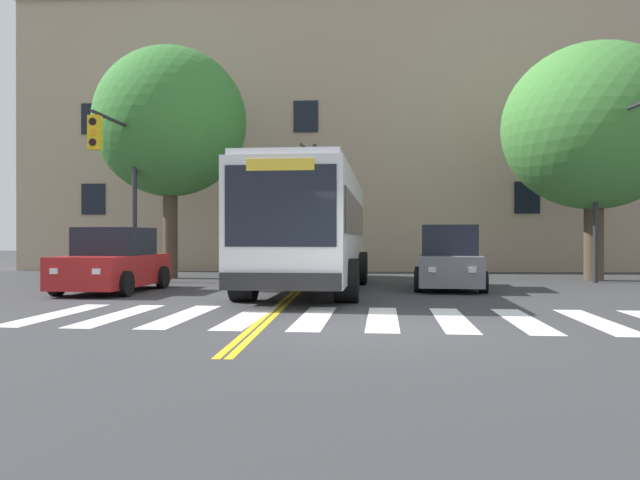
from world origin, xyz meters
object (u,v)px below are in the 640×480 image
street_tree_curbside_large (594,127)px  street_tree_curbside_small (170,123)px  traffic_light_near_corner (620,159)px  traffic_light_overhead (309,187)px  car_grey_far_lane (448,260)px  city_bus (311,226)px  car_red_near_lane (114,263)px  traffic_light_far_corner (119,168)px

street_tree_curbside_large → street_tree_curbside_small: street_tree_curbside_small is taller
traffic_light_near_corner → traffic_light_overhead: size_ratio=1.17×
car_grey_far_lane → traffic_light_overhead: bearing=147.0°
traffic_light_overhead → traffic_light_near_corner: bearing=-9.3°
car_grey_far_lane → street_tree_curbside_small: street_tree_curbside_small is taller
city_bus → street_tree_curbside_small: 8.44m
street_tree_curbside_large → street_tree_curbside_small: bearing=178.6°
city_bus → car_grey_far_lane: (4.00, 0.75, -0.98)m
street_tree_curbside_small → city_bus: bearing=-41.4°
traffic_light_near_corner → car_red_near_lane: bearing=-169.4°
city_bus → traffic_light_far_corner: traffic_light_far_corner is taller
car_red_near_lane → car_grey_far_lane: size_ratio=1.01×
car_grey_far_lane → street_tree_curbside_large: 8.16m
city_bus → street_tree_curbside_small: size_ratio=1.25×
car_red_near_lane → car_grey_far_lane: bearing=9.4°
city_bus → street_tree_curbside_small: street_tree_curbside_small is taller
traffic_light_far_corner → city_bus: bearing=-15.1°
car_red_near_lane → traffic_light_far_corner: bearing=108.1°
traffic_light_far_corner → street_tree_curbside_large: street_tree_curbside_large is taller
traffic_light_near_corner → car_grey_far_lane: bearing=-167.4°
city_bus → traffic_light_near_corner: size_ratio=1.86×
city_bus → car_red_near_lane: city_bus is taller
car_grey_far_lane → street_tree_curbside_small: size_ratio=0.50×
car_grey_far_lane → traffic_light_near_corner: traffic_light_near_corner is taller
city_bus → car_red_near_lane: size_ratio=2.47×
car_red_near_lane → traffic_light_near_corner: size_ratio=0.75×
car_red_near_lane → traffic_light_overhead: (5.13, 4.39, 2.45)m
traffic_light_near_corner → traffic_light_overhead: traffic_light_near_corner is taller
car_grey_far_lane → car_red_near_lane: bearing=-170.6°
street_tree_curbside_large → street_tree_curbside_small: (-15.22, 0.37, 0.39)m
traffic_light_far_corner → street_tree_curbside_small: (0.68, 3.25, 2.02)m
traffic_light_overhead → street_tree_curbside_small: (-5.27, 1.38, 2.50)m
traffic_light_far_corner → street_tree_curbside_large: size_ratio=0.63×
car_grey_far_lane → street_tree_curbside_large: bearing=34.3°
traffic_light_far_corner → traffic_light_near_corner: bearing=1.0°
street_tree_curbside_large → street_tree_curbside_small: size_ratio=1.04×
traffic_light_near_corner → street_tree_curbside_small: size_ratio=0.67×
car_grey_far_lane → traffic_light_overhead: (-4.34, 2.82, 2.41)m
car_grey_far_lane → traffic_light_far_corner: traffic_light_far_corner is taller
street_tree_curbside_large → traffic_light_overhead: bearing=-174.2°
street_tree_curbside_large → street_tree_curbside_small: 15.23m
city_bus → traffic_light_far_corner: size_ratio=1.91×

